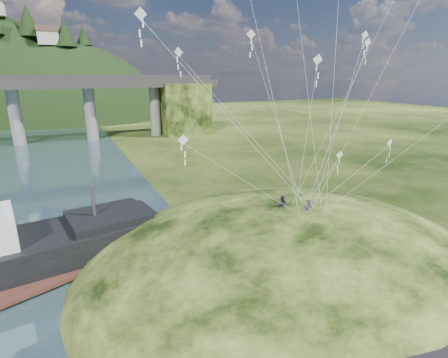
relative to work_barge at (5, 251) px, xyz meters
name	(u,v)px	position (x,y,z in m)	size (l,w,h in m)	color
ground	(208,306)	(12.85, -10.28, -2.10)	(320.00, 320.00, 0.00)	black
grass_hill	(287,282)	(20.85, -8.28, -3.60)	(36.00, 32.00, 13.00)	black
footpath	(413,341)	(20.31, -20.02, -0.01)	(22.29, 5.84, 0.83)	black
work_barge	(5,251)	(0.00, 0.00, 0.00)	(24.62, 10.08, 8.37)	black
wooden_dock	(65,274)	(4.02, -2.54, -1.70)	(12.55, 6.41, 0.91)	#391D17
kite_flyers	(290,196)	(21.13, -7.59, 3.79)	(2.32, 2.40, 1.84)	#272934
kite_swarm	(314,36)	(23.69, -6.06, 16.03)	(21.28, 15.53, 20.69)	white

